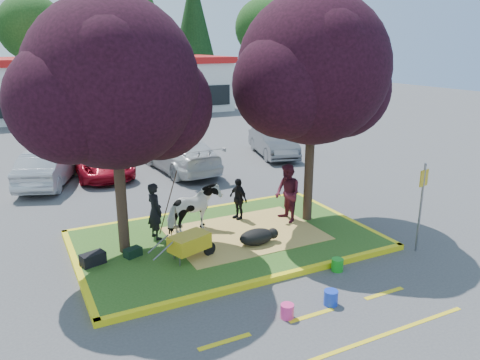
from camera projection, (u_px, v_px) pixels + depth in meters
name	position (u px, v px, depth m)	size (l,w,h in m)	color
ground	(226.00, 242.00, 13.37)	(90.00, 90.00, 0.00)	#424244
median_island	(226.00, 240.00, 13.35)	(8.00, 5.00, 0.15)	#29541A
curb_near	(272.00, 279.00, 11.14)	(8.30, 0.16, 0.15)	yellow
curb_far	(194.00, 212.00, 15.57)	(8.30, 0.16, 0.15)	yellow
curb_left	(78.00, 270.00, 11.60)	(0.16, 5.30, 0.15)	yellow
curb_right	(341.00, 217.00, 15.11)	(0.16, 5.30, 0.15)	yellow
straw_bedding	(245.00, 233.00, 13.59)	(4.20, 3.00, 0.01)	#E3BC5D
tree_purple_left	(114.00, 91.00, 11.27)	(5.06, 4.20, 6.51)	black
tree_purple_right	(314.00, 76.00, 13.50)	(5.30, 4.40, 6.82)	black
fire_lane_stripe_a	(225.00, 342.00, 8.91)	(1.10, 0.12, 0.01)	yellow
fire_lane_stripe_b	(312.00, 315.00, 9.77)	(1.10, 0.12, 0.01)	yellow
fire_lane_stripe_c	(384.00, 293.00, 10.63)	(1.10, 0.12, 0.01)	yellow
fire_lane_long	(349.00, 347.00, 8.74)	(6.00, 0.10, 0.01)	yellow
retail_building	(101.00, 85.00, 37.59)	(20.40, 8.40, 4.40)	silver
treeline	(68.00, 18.00, 43.97)	(46.58, 7.80, 14.63)	black
cow	(194.00, 209.00, 13.54)	(0.75, 1.65, 1.39)	white
calf	(257.00, 237.00, 12.81)	(1.01, 0.57, 0.44)	black
handler	(155.00, 211.00, 13.07)	(0.59, 0.39, 1.62)	black
visitor_a	(288.00, 193.00, 14.29)	(0.88, 0.68, 1.81)	#491423
visitor_b	(238.00, 199.00, 14.57)	(0.77, 0.32, 1.32)	black
wheelbarrow	(190.00, 243.00, 11.84)	(1.79, 0.89, 0.68)	black
gear_bag_dark	(93.00, 259.00, 11.66)	(0.59, 0.32, 0.30)	black
gear_bag_green	(133.00, 252.00, 12.11)	(0.43, 0.27, 0.23)	black
sign_post	(422.00, 198.00, 12.41)	(0.34, 0.10, 2.47)	slate
bucket_green	(337.00, 265.00, 11.66)	(0.30, 0.30, 0.32)	#17981E
bucket_pink	(287.00, 311.00, 9.66)	(0.28, 0.28, 0.30)	#ED3483
bucket_blue	(331.00, 298.00, 10.14)	(0.31, 0.31, 0.33)	blue
car_silver	(48.00, 167.00, 18.61)	(1.52, 4.35, 1.43)	#AAACB3
car_red	(100.00, 160.00, 20.05)	(2.19, 4.75, 1.32)	maroon
car_white	(181.00, 155.00, 20.58)	(2.09, 5.13, 1.49)	silver
car_grey	(273.00, 142.00, 23.43)	(1.51, 4.33, 1.43)	#585A60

